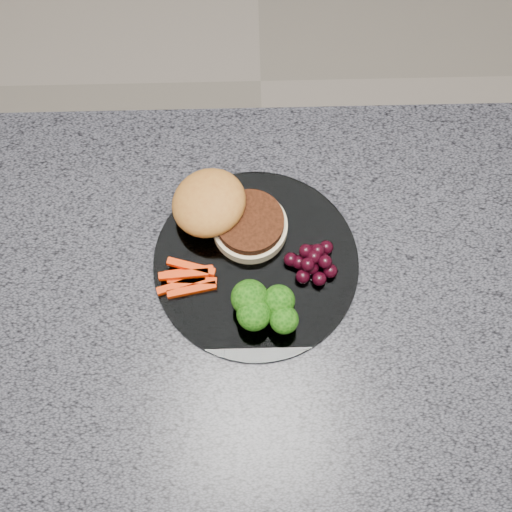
{
  "coord_description": "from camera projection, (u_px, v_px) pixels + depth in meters",
  "views": [
    {
      "loc": [
        -0.04,
        -0.27,
        1.74
      ],
      "look_at": [
        -0.04,
        0.07,
        0.93
      ],
      "focal_mm": 50.0,
      "sensor_mm": 36.0,
      "label": 1
    }
  ],
  "objects": [
    {
      "name": "plate",
      "position": [
        256.0,
        263.0,
        0.9
      ],
      "size": [
        0.26,
        0.26,
        0.01
      ],
      "primitive_type": "cylinder",
      "color": "white",
      "rests_on": "countertop"
    },
    {
      "name": "countertop",
      "position": [
        286.0,
        317.0,
        0.9
      ],
      "size": [
        1.2,
        0.6,
        0.04
      ],
      "primitive_type": "cube",
      "color": "#474851",
      "rests_on": "island_cabinet"
    },
    {
      "name": "grape_bunch",
      "position": [
        313.0,
        261.0,
        0.88
      ],
      "size": [
        0.07,
        0.06,
        0.03
      ],
      "rotation": [
        0.0,
        0.0,
        0.4
      ],
      "color": "black",
      "rests_on": "plate"
    },
    {
      "name": "island_cabinet",
      "position": [
        276.0,
        390.0,
        1.32
      ],
      "size": [
        1.2,
        0.6,
        0.86
      ],
      "primitive_type": "cube",
      "color": "#4F2D1B",
      "rests_on": "ground"
    },
    {
      "name": "room",
      "position": [
        313.0,
        102.0,
        0.46
      ],
      "size": [
        4.02,
        4.02,
        2.7
      ],
      "color": "#AB9E90",
      "rests_on": "ground"
    },
    {
      "name": "burger",
      "position": [
        224.0,
        212.0,
        0.9
      ],
      "size": [
        0.16,
        0.13,
        0.05
      ],
      "rotation": [
        0.0,
        0.0,
        -0.17
      ],
      "color": "beige",
      "rests_on": "plate"
    },
    {
      "name": "carrot_sticks",
      "position": [
        188.0,
        278.0,
        0.88
      ],
      "size": [
        0.08,
        0.05,
        0.02
      ],
      "rotation": [
        0.0,
        0.0,
        -0.19
      ],
      "color": "#E83103",
      "rests_on": "plate"
    },
    {
      "name": "broccoli",
      "position": [
        263.0,
        307.0,
        0.84
      ],
      "size": [
        0.08,
        0.07,
        0.05
      ],
      "rotation": [
        0.0,
        0.0,
        -0.31
      ],
      "color": "#4E7C2D",
      "rests_on": "plate"
    }
  ]
}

